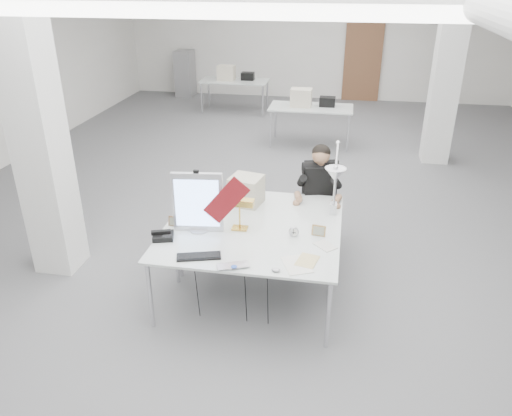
{
  "coord_description": "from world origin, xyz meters",
  "views": [
    {
      "loc": [
        0.85,
        -6.55,
        3.16
      ],
      "look_at": [
        0.02,
        -2.0,
        0.94
      ],
      "focal_mm": 35.0,
      "sensor_mm": 36.0,
      "label": 1
    }
  ],
  "objects_px": {
    "beige_monitor": "(246,190)",
    "architect_lamp": "(335,183)",
    "monitor": "(198,202)",
    "laptop": "(234,268)",
    "bankers_lamp": "(240,212)",
    "desk_main": "(245,248)",
    "office_chair": "(318,211)",
    "desk_phone": "(163,236)",
    "seated_person": "(319,181)"
  },
  "relations": [
    {
      "from": "beige_monitor",
      "to": "architect_lamp",
      "type": "bearing_deg",
      "value": -6.93
    },
    {
      "from": "desk_phone",
      "to": "beige_monitor",
      "type": "distance_m",
      "value": 1.16
    },
    {
      "from": "desk_phone",
      "to": "office_chair",
      "type": "bearing_deg",
      "value": 29.98
    },
    {
      "from": "desk_main",
      "to": "office_chair",
      "type": "relative_size",
      "value": 1.91
    },
    {
      "from": "laptop",
      "to": "office_chair",
      "type": "bearing_deg",
      "value": 49.2
    },
    {
      "from": "bankers_lamp",
      "to": "desk_phone",
      "type": "bearing_deg",
      "value": -153.19
    },
    {
      "from": "desk_main",
      "to": "bankers_lamp",
      "type": "bearing_deg",
      "value": 108.71
    },
    {
      "from": "seated_person",
      "to": "monitor",
      "type": "bearing_deg",
      "value": -149.1
    },
    {
      "from": "desk_main",
      "to": "desk_phone",
      "type": "distance_m",
      "value": 0.83
    },
    {
      "from": "architect_lamp",
      "to": "laptop",
      "type": "bearing_deg",
      "value": -112.47
    },
    {
      "from": "beige_monitor",
      "to": "laptop",
      "type": "bearing_deg",
      "value": -71.14
    },
    {
      "from": "office_chair",
      "to": "beige_monitor",
      "type": "bearing_deg",
      "value": -162.28
    },
    {
      "from": "monitor",
      "to": "laptop",
      "type": "bearing_deg",
      "value": -59.2
    },
    {
      "from": "desk_main",
      "to": "monitor",
      "type": "bearing_deg",
      "value": 153.68
    },
    {
      "from": "beige_monitor",
      "to": "architect_lamp",
      "type": "distance_m",
      "value": 1.08
    },
    {
      "from": "seated_person",
      "to": "beige_monitor",
      "type": "height_order",
      "value": "seated_person"
    },
    {
      "from": "bankers_lamp",
      "to": "architect_lamp",
      "type": "xyz_separation_m",
      "value": [
        0.92,
        0.28,
        0.27
      ]
    },
    {
      "from": "bankers_lamp",
      "to": "beige_monitor",
      "type": "relative_size",
      "value": 1.11
    },
    {
      "from": "seated_person",
      "to": "laptop",
      "type": "bearing_deg",
      "value": -124.0
    },
    {
      "from": "beige_monitor",
      "to": "office_chair",
      "type": "bearing_deg",
      "value": 44.99
    },
    {
      "from": "office_chair",
      "to": "desk_phone",
      "type": "height_order",
      "value": "office_chair"
    },
    {
      "from": "desk_main",
      "to": "bankers_lamp",
      "type": "xyz_separation_m",
      "value": [
        -0.12,
        0.36,
        0.2
      ]
    },
    {
      "from": "desk_phone",
      "to": "beige_monitor",
      "type": "bearing_deg",
      "value": 40.29
    },
    {
      "from": "architect_lamp",
      "to": "desk_main",
      "type": "bearing_deg",
      "value": -125.8
    },
    {
      "from": "desk_main",
      "to": "office_chair",
      "type": "height_order",
      "value": "office_chair"
    },
    {
      "from": "seated_person",
      "to": "laptop",
      "type": "relative_size",
      "value": 3.33
    },
    {
      "from": "monitor",
      "to": "architect_lamp",
      "type": "height_order",
      "value": "architect_lamp"
    },
    {
      "from": "beige_monitor",
      "to": "seated_person",
      "type": "bearing_deg",
      "value": 42.36
    },
    {
      "from": "office_chair",
      "to": "bankers_lamp",
      "type": "relative_size",
      "value": 2.52
    },
    {
      "from": "laptop",
      "to": "desk_phone",
      "type": "height_order",
      "value": "desk_phone"
    },
    {
      "from": "desk_main",
      "to": "monitor",
      "type": "distance_m",
      "value": 0.67
    },
    {
      "from": "seated_person",
      "to": "laptop",
      "type": "height_order",
      "value": "seated_person"
    },
    {
      "from": "desk_main",
      "to": "desk_phone",
      "type": "xyz_separation_m",
      "value": [
        -0.82,
        0.03,
        0.04
      ]
    },
    {
      "from": "monitor",
      "to": "laptop",
      "type": "xyz_separation_m",
      "value": [
        0.51,
        -0.66,
        -0.3
      ]
    },
    {
      "from": "bankers_lamp",
      "to": "beige_monitor",
      "type": "height_order",
      "value": "bankers_lamp"
    },
    {
      "from": "desk_phone",
      "to": "architect_lamp",
      "type": "bearing_deg",
      "value": 5.16
    },
    {
      "from": "bankers_lamp",
      "to": "beige_monitor",
      "type": "xyz_separation_m",
      "value": [
        -0.06,
        0.62,
        -0.03
      ]
    },
    {
      "from": "laptop",
      "to": "bankers_lamp",
      "type": "bearing_deg",
      "value": 75.65
    },
    {
      "from": "bankers_lamp",
      "to": "desk_phone",
      "type": "distance_m",
      "value": 0.79
    },
    {
      "from": "bankers_lamp",
      "to": "architect_lamp",
      "type": "distance_m",
      "value": 1.0
    },
    {
      "from": "monitor",
      "to": "architect_lamp",
      "type": "xyz_separation_m",
      "value": [
        1.33,
        0.38,
        0.15
      ]
    },
    {
      "from": "architect_lamp",
      "to": "bankers_lamp",
      "type": "bearing_deg",
      "value": -147.32
    },
    {
      "from": "beige_monitor",
      "to": "architect_lamp",
      "type": "xyz_separation_m",
      "value": [
        0.98,
        -0.34,
        0.3
      ]
    },
    {
      "from": "monitor",
      "to": "laptop",
      "type": "distance_m",
      "value": 0.89
    },
    {
      "from": "seated_person",
      "to": "office_chair",
      "type": "bearing_deg",
      "value": 74.79
    },
    {
      "from": "seated_person",
      "to": "desk_phone",
      "type": "xyz_separation_m",
      "value": [
        -1.44,
        -1.42,
        -0.12
      ]
    },
    {
      "from": "seated_person",
      "to": "beige_monitor",
      "type": "relative_size",
      "value": 2.86
    },
    {
      "from": "bankers_lamp",
      "to": "desk_main",
      "type": "bearing_deg",
      "value": -69.73
    },
    {
      "from": "monitor",
      "to": "desk_phone",
      "type": "xyz_separation_m",
      "value": [
        -0.3,
        -0.23,
        -0.29
      ]
    },
    {
      "from": "office_chair",
      "to": "monitor",
      "type": "bearing_deg",
      "value": -147.91
    }
  ]
}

